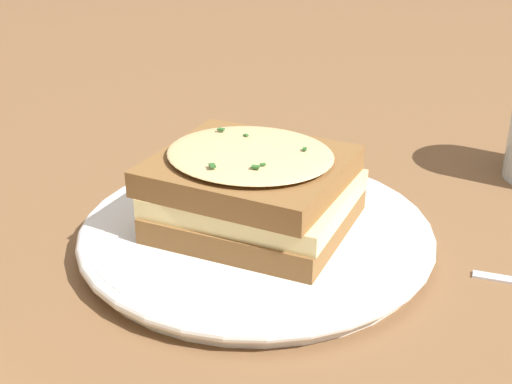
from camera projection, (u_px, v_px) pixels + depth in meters
name	position (u px, v px, depth m)	size (l,w,h in m)	color
ground_plane	(270.00, 252.00, 0.52)	(2.40, 2.40, 0.00)	brown
dinner_plate	(256.00, 233.00, 0.53)	(0.26, 0.26, 0.02)	white
sandwich	(253.00, 188.00, 0.51)	(0.18, 0.18, 0.06)	brown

